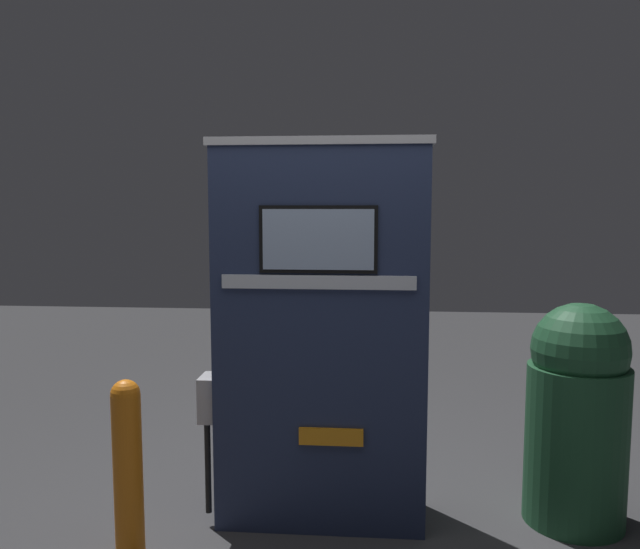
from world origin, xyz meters
TOP-DOWN VIEW (x-y plane):
  - ground_plane at (0.00, 0.00)m, footprint 14.00×14.00m
  - gas_pump at (-0.00, 0.20)m, footprint 1.19×0.44m
  - safety_bollard at (-0.88, -0.28)m, footprint 0.14×0.14m
  - trash_bin at (1.34, 0.27)m, footprint 0.52×0.52m

SIDE VIEW (x-z plane):
  - ground_plane at x=0.00m, z-range 0.00..0.00m
  - safety_bollard at x=-0.88m, z-range 0.02..0.90m
  - trash_bin at x=1.34m, z-range 0.01..1.19m
  - gas_pump at x=0.00m, z-range 0.00..2.01m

